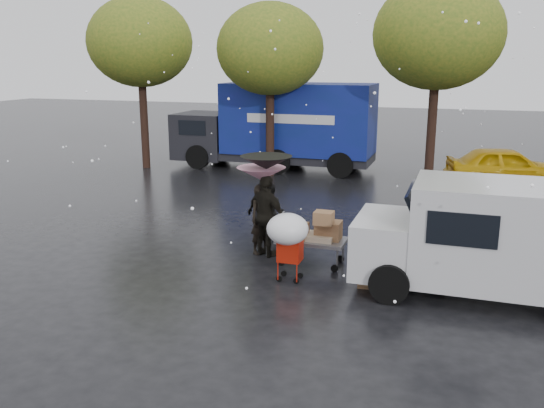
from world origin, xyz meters
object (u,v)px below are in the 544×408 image
(yellow_taxi, at_px, (506,166))
(vendor_cart, at_px, (315,233))
(person_black, at_px, (266,216))
(white_van, at_px, (496,238))
(shopping_cart, at_px, (288,233))
(blue_truck, at_px, (279,126))
(person_pink, at_px, (261,219))

(yellow_taxi, bearing_deg, vendor_cart, 142.59)
(yellow_taxi, bearing_deg, person_black, 136.55)
(vendor_cart, distance_m, white_van, 3.71)
(shopping_cart, distance_m, blue_truck, 12.71)
(person_black, relative_size, blue_truck, 0.23)
(white_van, xyz_separation_m, yellow_taxi, (0.79, 10.74, -0.45))
(vendor_cart, xyz_separation_m, shopping_cart, (-0.25, -1.22, 0.34))
(person_black, height_order, shopping_cart, person_black)
(vendor_cart, height_order, blue_truck, blue_truck)
(vendor_cart, relative_size, white_van, 0.31)
(person_black, bearing_deg, person_pink, -15.56)
(white_van, distance_m, yellow_taxi, 10.78)
(vendor_cart, height_order, shopping_cart, shopping_cart)
(person_black, distance_m, yellow_taxi, 11.40)
(person_pink, bearing_deg, yellow_taxi, 5.38)
(shopping_cart, relative_size, yellow_taxi, 0.35)
(vendor_cart, xyz_separation_m, yellow_taxi, (4.43, 10.14, -0.02))
(person_pink, bearing_deg, person_black, -93.54)
(vendor_cart, bearing_deg, shopping_cart, -101.84)
(blue_truck, bearing_deg, person_black, -73.69)
(person_black, bearing_deg, shopping_cart, 147.55)
(shopping_cart, bearing_deg, person_black, 123.44)
(vendor_cart, distance_m, blue_truck, 11.68)
(person_black, distance_m, shopping_cart, 1.74)
(shopping_cart, xyz_separation_m, blue_truck, (-4.05, 12.03, 0.69))
(vendor_cart, bearing_deg, white_van, -9.47)
(vendor_cart, bearing_deg, yellow_taxi, 66.38)
(person_black, bearing_deg, white_van, -165.67)
(person_black, bearing_deg, blue_truck, -49.57)
(person_pink, relative_size, blue_truck, 0.20)
(person_pink, bearing_deg, vendor_cart, -68.89)
(shopping_cart, bearing_deg, white_van, 8.89)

